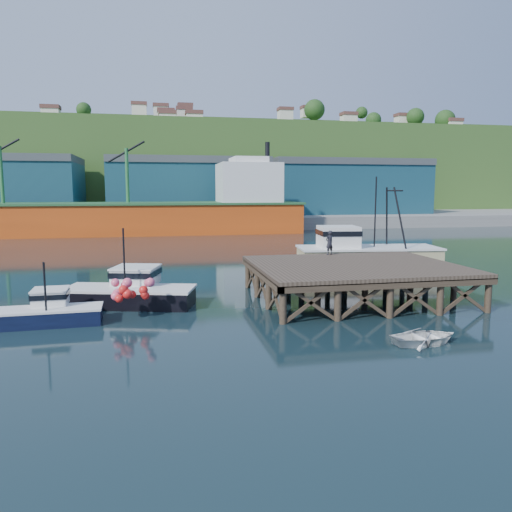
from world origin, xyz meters
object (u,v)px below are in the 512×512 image
object	(u,v)px
boat_black	(131,291)
trawler	(365,252)
boat_navy	(49,311)
dinghy	(425,337)
dockworker	(329,243)

from	to	relation	value
boat_black	trawler	xyz separation A→B (m)	(18.19, 8.66, 0.74)
trawler	boat_black	bearing A→B (deg)	-147.89
boat_navy	dinghy	size ratio (longest dim) A/B	1.73
boat_black	dinghy	world-z (taller)	boat_black
dinghy	dockworker	world-z (taller)	dockworker
boat_black	dockworker	size ratio (longest dim) A/B	4.63
boat_black	boat_navy	bearing A→B (deg)	-122.94
boat_black	dinghy	distance (m)	16.21
boat_navy	trawler	world-z (taller)	trawler
trawler	dockworker	world-z (taller)	trawler
boat_black	dinghy	xyz separation A→B (m)	(12.66, -10.12, -0.52)
dinghy	trawler	bearing A→B (deg)	-20.80
boat_navy	boat_black	size ratio (longest dim) A/B	0.67
boat_black	dockworker	xyz separation A→B (m)	(13.16, 3.34, 2.13)
dinghy	dockworker	xyz separation A→B (m)	(0.50, 13.46, 2.65)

